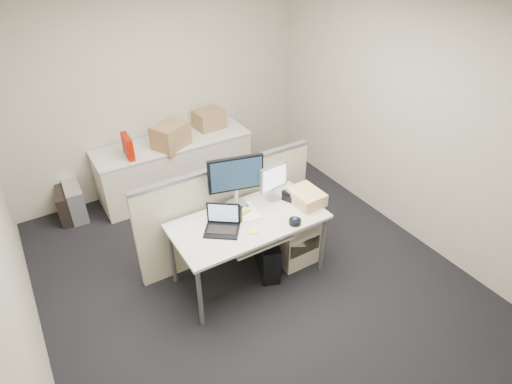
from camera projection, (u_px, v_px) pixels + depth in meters
floor at (249, 275)px, 4.54m from camera, size 4.00×4.50×0.01m
ceiling at (246, 0)px, 3.04m from camera, size 4.00×4.50×0.01m
wall_back at (157, 88)px, 5.39m from camera, size 4.00×0.02×2.70m
wall_front at (470, 352)px, 2.20m from camera, size 4.00×0.02×2.70m
wall_right at (405, 117)px, 4.66m from camera, size 0.02×4.50×2.70m
desk at (249, 225)px, 4.17m from camera, size 1.50×0.75×0.73m
keyboard_tray at (258, 239)px, 4.07m from camera, size 0.62×0.32×0.02m
drawer_pedestal at (290, 231)px, 4.64m from camera, size 0.40×0.55×0.65m
cubicle_partition at (227, 212)px, 4.55m from camera, size 2.00×0.06×1.10m
back_counter at (175, 167)px, 5.71m from camera, size 2.00×0.60×0.72m
monitor_main at (236, 182)px, 4.19m from camera, size 0.59×0.34×0.55m
monitor_small at (273, 183)px, 4.33m from camera, size 0.33×0.19×0.39m
laptop at (221, 221)px, 3.93m from camera, size 0.40×0.38×0.24m
trackball at (295, 222)px, 4.08m from camera, size 0.13×0.13×0.05m
desk_phone at (294, 195)px, 4.43m from camera, size 0.27×0.25×0.07m
paper_stack at (244, 212)px, 4.23m from camera, size 0.28×0.34×0.01m
sticky_pad at (254, 231)px, 3.98m from camera, size 0.08×0.08×0.01m
travel_mug at (238, 215)px, 4.06m from camera, size 0.10×0.10×0.16m
banana at (243, 213)px, 4.19m from camera, size 0.20×0.07×0.04m
cellphone at (247, 206)px, 4.32m from camera, size 0.05×0.09×0.01m
manila_folders at (306, 197)px, 4.35m from camera, size 0.29×0.36×0.13m
keyboard at (256, 241)px, 4.01m from camera, size 0.46×0.17×0.03m
pc_tower_desk at (268, 255)px, 4.48m from camera, size 0.33×0.49×0.43m
pc_tower_spare_dark at (66, 205)px, 5.26m from camera, size 0.24×0.45×0.40m
pc_tower_spare_silver at (75, 201)px, 5.30m from camera, size 0.21×0.47×0.43m
cardboard_box_left at (171, 136)px, 5.32m from camera, size 0.52×0.47×0.32m
cardboard_box_right at (209, 120)px, 5.78m from camera, size 0.40×0.32×0.27m
red_binder at (128, 147)px, 5.10m from camera, size 0.09×0.31×0.29m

